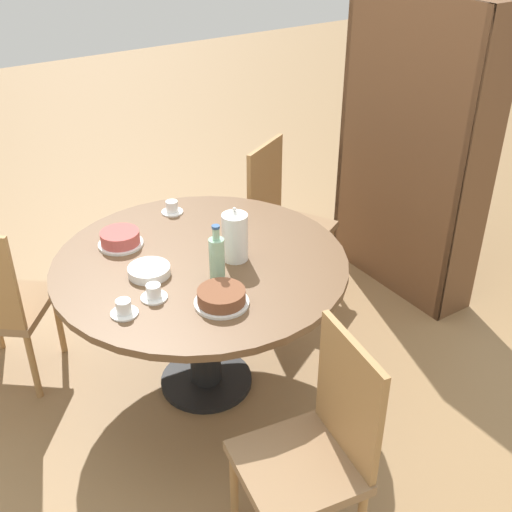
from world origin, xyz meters
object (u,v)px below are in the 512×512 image
cake_second (120,239)px  cup_a (154,293)px  chair_c (283,218)px  coffee_pot (235,235)px  cake_main (221,297)px  bookshelf (410,154)px  cup_b (124,309)px  chair_b (314,449)px  cup_c (172,208)px  water_bottle (217,257)px

cake_second → cup_a: cake_second is taller
cup_a → chair_c: bearing=120.8°
coffee_pot → cake_main: coffee_pot is taller
bookshelf → coffee_pot: size_ratio=6.70×
chair_c → cake_second: size_ratio=4.32×
cup_b → bookshelf: bearing=101.4°
bookshelf → cup_b: bearing=101.4°
chair_b → cup_c: (-1.52, 0.21, 0.29)m
chair_b → bookshelf: (-1.21, 1.63, 0.38)m
water_bottle → cake_second: size_ratio=1.21×
chair_b → cup_c: bearing=-178.5°
bookshelf → cup_c: 1.45m
chair_c → cup_b: bearing=-178.9°
cake_main → cup_b: size_ratio=2.01×
chair_b → cup_a: bearing=-156.2°
cake_second → cup_a: size_ratio=1.89×
bookshelf → coffee_pot: bookshelf is taller
water_bottle → cake_second: 0.57m
chair_b → cup_b: bearing=-146.2°
chair_b → coffee_pot: bearing=174.9°
cake_second → cup_a: bearing=-7.0°
cake_second → cup_b: 0.58m
coffee_pot → water_bottle: bearing=-57.7°
chair_b → water_bottle: 0.92m
cake_second → coffee_pot: bearing=43.9°
cup_a → cup_b: bearing=-76.4°
chair_b → coffee_pot: (-0.93, 0.24, 0.38)m
bookshelf → coffee_pot: bearing=101.4°
cake_second → water_bottle: bearing=25.5°
cup_a → cup_b: 0.16m
cake_main → cup_c: (-0.86, 0.21, -0.01)m
chair_c → cake_main: size_ratio=4.05×
chair_c → bookshelf: bearing=-54.4°
chair_b → water_bottle: (-0.84, 0.09, 0.37)m
chair_c → bookshelf: 0.84m
water_bottle → cake_second: water_bottle is taller
coffee_pot → cup_c: 0.59m
bookshelf → water_bottle: (0.37, -1.54, -0.02)m
cup_c → cake_second: bearing=-64.8°
chair_b → cake_main: 0.71m
cake_second → cup_c: (-0.17, 0.36, -0.01)m
bookshelf → water_bottle: 1.58m
cup_b → chair_c: bearing=119.0°
chair_c → cup_c: chair_c is taller
chair_b → bookshelf: bookshelf is taller
cake_main → cup_a: bearing=-131.6°
chair_b → coffee_pot: 1.04m
cake_main → cup_c: cake_main is taller
chair_b → chair_c: (-1.54, 0.96, 0.00)m
chair_b → cup_a: chair_b is taller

